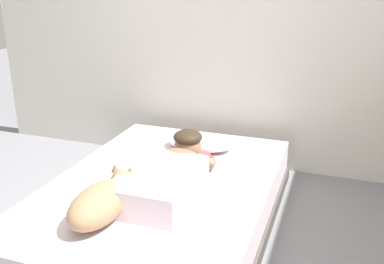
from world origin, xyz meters
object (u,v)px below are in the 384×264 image
(coffee_cup, at_px, (205,158))
(cell_phone, at_px, (120,192))
(bed, at_px, (162,204))
(pillow, at_px, (200,142))
(person_lying, at_px, (168,173))
(dog, at_px, (102,201))

(coffee_cup, xyz_separation_m, cell_phone, (-0.36, -0.60, -0.03))
(bed, height_order, pillow, pillow)
(person_lying, relative_size, dog, 1.60)
(bed, xyz_separation_m, pillow, (0.06, 0.63, 0.22))
(bed, height_order, dog, dog)
(pillow, bearing_deg, bed, -95.07)
(dog, relative_size, coffee_cup, 4.60)
(dog, height_order, coffee_cup, dog)
(person_lying, bearing_deg, bed, 133.63)
(dog, relative_size, cell_phone, 4.11)
(dog, xyz_separation_m, cell_phone, (-0.05, 0.29, -0.10))
(person_lying, distance_m, cell_phone, 0.31)
(bed, xyz_separation_m, dog, (-0.13, -0.52, 0.27))
(bed, relative_size, dog, 3.60)
(coffee_cup, bearing_deg, cell_phone, -120.65)
(coffee_cup, relative_size, cell_phone, 0.89)
(pillow, relative_size, cell_phone, 3.71)
(bed, xyz_separation_m, cell_phone, (-0.18, -0.23, 0.17))
(cell_phone, bearing_deg, dog, -79.79)
(coffee_cup, bearing_deg, person_lying, -102.34)
(person_lying, xyz_separation_m, coffee_cup, (0.10, 0.45, -0.07))
(pillow, relative_size, coffee_cup, 4.16)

